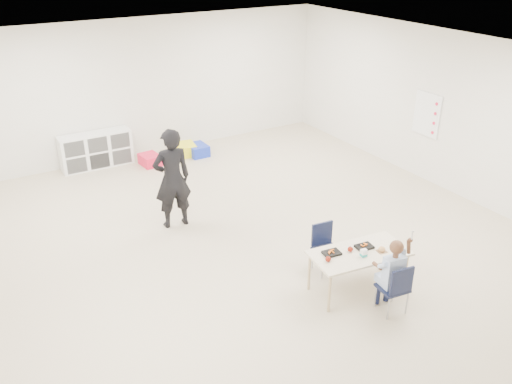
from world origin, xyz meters
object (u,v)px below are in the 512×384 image
table (357,271)px  chair_near (393,287)px  adult (172,179)px  child (394,273)px  cubby_shelf (96,150)px

table → chair_near: 0.56m
table → adult: (-1.36, 2.86, 0.52)m
chair_near → child: (0.00, 0.00, 0.20)m
table → chair_near: (0.08, -0.55, 0.05)m
child → cubby_shelf: bearing=112.7°
chair_near → cubby_shelf: (-1.83, 6.46, 0.00)m
cubby_shelf → adult: size_ratio=0.86×
table → cubby_shelf: size_ratio=0.95×
table → child: child is taller
chair_near → cubby_shelf: 6.71m
chair_near → adult: adult is taller
table → adult: 3.21m
child → cubby_shelf: child is taller
child → cubby_shelf: (-1.83, 6.46, -0.20)m
adult → child: bearing=117.3°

